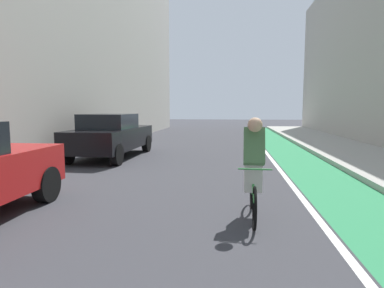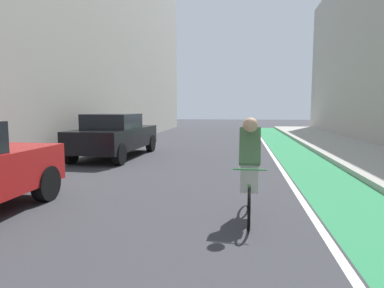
# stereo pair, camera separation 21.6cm
# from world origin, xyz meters

# --- Properties ---
(ground_plane) EXTENTS (83.51, 83.51, 0.00)m
(ground_plane) POSITION_xyz_m (0.00, 14.98, 0.00)
(ground_plane) COLOR #38383D
(bike_lane_paint) EXTENTS (1.60, 37.96, 0.00)m
(bike_lane_paint) POSITION_xyz_m (3.35, 16.98, 0.00)
(bike_lane_paint) COLOR #2D8451
(bike_lane_paint) RESTS_ON ground
(lane_divider_stripe) EXTENTS (0.12, 37.96, 0.00)m
(lane_divider_stripe) POSITION_xyz_m (2.45, 16.98, 0.00)
(lane_divider_stripe) COLOR white
(lane_divider_stripe) RESTS_ON ground
(parked_sedan_black) EXTENTS (1.90, 4.39, 1.53)m
(parked_sedan_black) POSITION_xyz_m (-3.10, 17.59, 0.78)
(parked_sedan_black) COLOR black
(parked_sedan_black) RESTS_ON ground
(cyclist_trailing) EXTENTS (0.48, 1.68, 1.59)m
(cyclist_trailing) POSITION_xyz_m (1.43, 11.67, 0.81)
(cyclist_trailing) COLOR black
(cyclist_trailing) RESTS_ON ground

